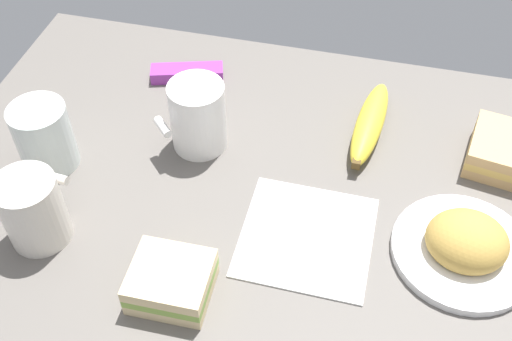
% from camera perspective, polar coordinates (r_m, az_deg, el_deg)
% --- Properties ---
extents(tabletop, '(0.90, 0.64, 0.02)m').
position_cam_1_polar(tabletop, '(0.85, 0.00, -1.82)').
color(tabletop, '#5B5651').
rests_on(tabletop, ground).
extents(plate_of_food, '(0.18, 0.18, 0.06)m').
position_cam_1_polar(plate_of_food, '(0.80, 18.73, -6.54)').
color(plate_of_food, white).
rests_on(plate_of_food, tabletop).
extents(coffee_mug_black, '(0.09, 0.09, 0.10)m').
position_cam_1_polar(coffee_mug_black, '(0.87, -5.41, 5.06)').
color(coffee_mug_black, white).
rests_on(coffee_mug_black, tabletop).
extents(coffee_mug_milky, '(0.08, 0.10, 0.10)m').
position_cam_1_polar(coffee_mug_milky, '(0.80, -19.88, -3.38)').
color(coffee_mug_milky, silver).
rests_on(coffee_mug_milky, tabletop).
extents(sandwich_main, '(0.09, 0.08, 0.04)m').
position_cam_1_polar(sandwich_main, '(0.73, -7.83, -10.11)').
color(sandwich_main, beige).
rests_on(sandwich_main, tabletop).
extents(sandwich_side, '(0.13, 0.12, 0.04)m').
position_cam_1_polar(sandwich_side, '(0.92, 22.45, 1.45)').
color(sandwich_side, tan).
rests_on(sandwich_side, tabletop).
extents(glass_of_milk, '(0.08, 0.08, 0.10)m').
position_cam_1_polar(glass_of_milk, '(0.89, -18.86, 2.71)').
color(glass_of_milk, silver).
rests_on(glass_of_milk, tabletop).
extents(banana, '(0.06, 0.18, 0.04)m').
position_cam_1_polar(banana, '(0.92, 10.45, 4.31)').
color(banana, yellow).
rests_on(banana, tabletop).
extents(snack_bar, '(0.12, 0.06, 0.02)m').
position_cam_1_polar(snack_bar, '(1.01, -6.38, 8.94)').
color(snack_bar, purple).
rests_on(snack_bar, tabletop).
extents(paper_napkin, '(0.17, 0.17, 0.00)m').
position_cam_1_polar(paper_napkin, '(0.79, 4.68, -6.11)').
color(paper_napkin, white).
rests_on(paper_napkin, tabletop).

